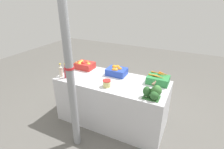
{
  "coord_description": "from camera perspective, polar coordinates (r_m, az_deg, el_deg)",
  "views": [
    {
      "loc": [
        1.12,
        -2.29,
        2.08
      ],
      "look_at": [
        0.0,
        0.0,
        0.91
      ],
      "focal_mm": 28.0,
      "sensor_mm": 36.0,
      "label": 1
    }
  ],
  "objects": [
    {
      "name": "pickle_jar",
      "position": [
        2.63,
        -1.73,
        -2.89
      ],
      "size": [
        0.12,
        0.12,
        0.11
      ],
      "color": "#D1CC75",
      "rests_on": "market_table"
    },
    {
      "name": "juice_bottle_cloudy",
      "position": [
        3.05,
        -16.38,
        1.09
      ],
      "size": [
        0.06,
        0.06,
        0.23
      ],
      "color": "beige",
      "rests_on": "market_table"
    },
    {
      "name": "juice_bottle_ruby",
      "position": [
        2.98,
        -14.83,
        0.84
      ],
      "size": [
        0.06,
        0.06,
        0.25
      ],
      "color": "#B2333D",
      "rests_on": "market_table"
    },
    {
      "name": "market_table",
      "position": [
        3.05,
        -0.0,
        -8.71
      ],
      "size": [
        1.82,
        0.79,
        0.81
      ],
      "primitive_type": "cube",
      "color": "silver",
      "rests_on": "ground_plane"
    },
    {
      "name": "orange_crate",
      "position": [
        3.01,
        1.47,
        1.18
      ],
      "size": [
        0.33,
        0.25,
        0.15
      ],
      "color": "#2847B7",
      "rests_on": "market_table"
    },
    {
      "name": "broccoli_pile",
      "position": [
        2.39,
        13.41,
        -5.66
      ],
      "size": [
        0.24,
        0.2,
        0.18
      ],
      "color": "#2D602D",
      "rests_on": "market_table"
    },
    {
      "name": "support_pole",
      "position": [
        2.3,
        -13.46,
        -0.5
      ],
      "size": [
        0.12,
        0.12,
        2.25
      ],
      "color": "gray",
      "rests_on": "ground_plane"
    },
    {
      "name": "ground_plane",
      "position": [
        3.29,
        -0.0,
        -14.65
      ],
      "size": [
        10.0,
        10.0,
        0.0
      ],
      "primitive_type": "plane",
      "color": "#605E59"
    },
    {
      "name": "apple_crate",
      "position": [
        3.31,
        -9.09,
        3.15
      ],
      "size": [
        0.33,
        0.25,
        0.15
      ],
      "color": "red",
      "rests_on": "market_table"
    },
    {
      "name": "carrot_crate",
      "position": [
        2.82,
        14.82,
        -1.56
      ],
      "size": [
        0.33,
        0.26,
        0.15
      ],
      "color": "#2D8442",
      "rests_on": "market_table"
    },
    {
      "name": "sparrow_bird",
      "position": [
        2.34,
        13.44,
        -2.93
      ],
      "size": [
        0.05,
        0.14,
        0.05
      ],
      "rotation": [
        0.0,
        0.0,
        -1.71
      ],
      "color": "#4C3D2D",
      "rests_on": "broccoli_pile"
    }
  ]
}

